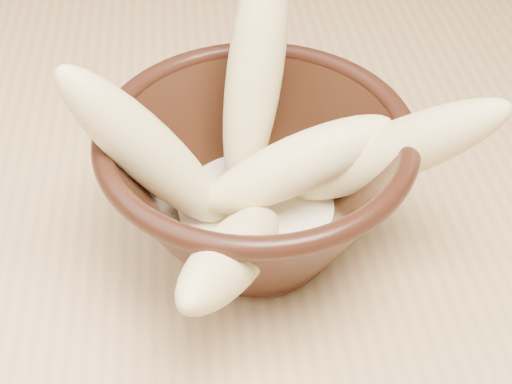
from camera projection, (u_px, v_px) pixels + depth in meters
table at (360, 255)px, 0.59m from camera, size 1.20×0.80×0.75m
bowl at (256, 182)px, 0.45m from camera, size 0.19×0.19×0.11m
milk_puddle at (256, 211)px, 0.47m from camera, size 0.11×0.11×0.02m
banana_upright at (255, 70)px, 0.45m from camera, size 0.08×0.11×0.16m
banana_left at (148, 151)px, 0.41m from camera, size 0.11×0.04×0.14m
banana_right at (390, 153)px, 0.43m from camera, size 0.15×0.08×0.12m
banana_across at (298, 164)px, 0.43m from camera, size 0.13×0.06×0.07m
banana_front at (234, 254)px, 0.39m from camera, size 0.09×0.15×0.09m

